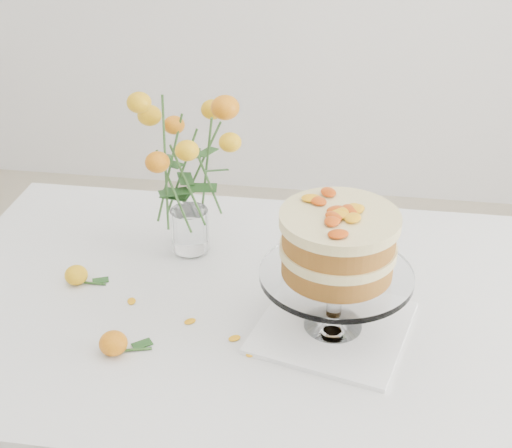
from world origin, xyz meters
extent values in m
cube|color=tan|center=(0.00, 0.00, 0.73)|extent=(1.40, 0.90, 0.04)
cylinder|color=tan|center=(-0.62, 0.37, 0.35)|extent=(0.06, 0.06, 0.71)
cylinder|color=tan|center=(0.62, 0.37, 0.35)|extent=(0.06, 0.06, 0.71)
cube|color=silver|center=(0.00, 0.00, 0.75)|extent=(1.42, 0.92, 0.01)
cube|color=silver|center=(0.00, 0.46, 0.65)|extent=(1.42, 0.01, 0.20)
cube|color=white|center=(0.17, -0.08, 0.76)|extent=(0.35, 0.35, 0.01)
cylinder|color=white|center=(0.17, -0.08, 0.84)|extent=(0.03, 0.03, 0.10)
cylinder|color=white|center=(0.17, -0.08, 0.89)|extent=(0.30, 0.30, 0.01)
cylinder|color=olive|center=(0.17, -0.08, 0.92)|extent=(0.22, 0.22, 0.04)
cylinder|color=#EBE697|center=(0.17, -0.08, 0.95)|extent=(0.23, 0.23, 0.02)
cylinder|color=olive|center=(0.17, -0.08, 0.98)|extent=(0.22, 0.22, 0.04)
cylinder|color=#EBE697|center=(0.17, -0.08, 1.01)|extent=(0.24, 0.24, 0.02)
cylinder|color=white|center=(-0.18, 0.17, 0.76)|extent=(0.07, 0.07, 0.01)
cylinder|color=white|center=(-0.18, 0.17, 0.82)|extent=(0.09, 0.09, 0.10)
ellipsoid|color=yellow|center=(-0.40, 0.00, 0.78)|extent=(0.05, 0.05, 0.04)
cylinder|color=#2F5823|center=(-0.37, 0.00, 0.76)|extent=(0.06, 0.01, 0.01)
ellipsoid|color=#CA6309|center=(-0.24, -0.21, 0.78)|extent=(0.06, 0.06, 0.05)
cylinder|color=#2F5823|center=(-0.21, -0.20, 0.76)|extent=(0.07, 0.02, 0.01)
ellipsoid|color=#FEA910|center=(-0.12, -0.10, 0.76)|extent=(0.03, 0.02, 0.00)
ellipsoid|color=#FEA910|center=(-0.02, -0.14, 0.76)|extent=(0.03, 0.02, 0.00)
ellipsoid|color=#FEA910|center=(0.02, -0.18, 0.76)|extent=(0.03, 0.02, 0.00)
ellipsoid|color=#FEA910|center=(-0.26, -0.05, 0.76)|extent=(0.03, 0.02, 0.00)
camera|label=1|loc=(0.19, -1.23, 1.66)|focal=50.00mm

